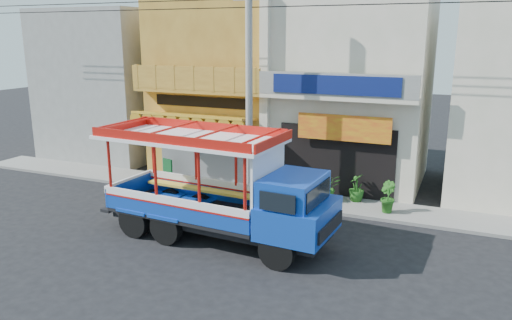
% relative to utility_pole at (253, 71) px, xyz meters
% --- Properties ---
extents(ground, '(90.00, 90.00, 0.00)m').
position_rel_utility_pole_xyz_m(ground, '(0.85, -3.30, -5.03)').
color(ground, black).
rests_on(ground, ground).
extents(sidewalk, '(30.00, 2.00, 0.12)m').
position_rel_utility_pole_xyz_m(sidewalk, '(0.85, 0.70, -4.97)').
color(sidewalk, slate).
rests_on(sidewalk, ground).
extents(shophouse_left, '(6.00, 7.50, 8.24)m').
position_rel_utility_pole_xyz_m(shophouse_left, '(-3.15, 4.66, -0.92)').
color(shophouse_left, '#A56F24').
rests_on(shophouse_left, ground).
extents(shophouse_right, '(6.00, 6.75, 8.24)m').
position_rel_utility_pole_xyz_m(shophouse_right, '(2.85, 4.66, -0.93)').
color(shophouse_right, beige).
rests_on(shophouse_right, ground).
extents(party_pilaster, '(0.35, 0.30, 8.00)m').
position_rel_utility_pole_xyz_m(party_pilaster, '(-0.15, 1.55, -1.03)').
color(party_pilaster, beige).
rests_on(party_pilaster, ground).
extents(filler_building_left, '(6.00, 6.00, 7.60)m').
position_rel_utility_pole_xyz_m(filler_building_left, '(-10.15, 4.70, -1.23)').
color(filler_building_left, gray).
rests_on(filler_building_left, ground).
extents(utility_pole, '(28.00, 0.26, 9.00)m').
position_rel_utility_pole_xyz_m(utility_pole, '(0.00, 0.00, 0.00)').
color(utility_pole, gray).
rests_on(utility_pole, ground).
extents(songthaew_truck, '(7.71, 2.96, 3.53)m').
position_rel_utility_pole_xyz_m(songthaew_truck, '(1.02, -3.99, -3.33)').
color(songthaew_truck, black).
rests_on(songthaew_truck, ground).
extents(green_sign, '(0.57, 0.41, 0.89)m').
position_rel_utility_pole_xyz_m(green_sign, '(-4.60, 1.06, -4.54)').
color(green_sign, black).
rests_on(green_sign, sidewalk).
extents(potted_plant_a, '(1.23, 1.18, 1.05)m').
position_rel_utility_pole_xyz_m(potted_plant_a, '(2.75, 0.89, -4.38)').
color(potted_plant_a, '#215718').
rests_on(potted_plant_a, sidewalk).
extents(potted_plant_b, '(0.76, 0.79, 1.13)m').
position_rel_utility_pole_xyz_m(potted_plant_b, '(5.06, 0.46, -4.35)').
color(potted_plant_b, '#215718').
rests_on(potted_plant_b, sidewalk).
extents(potted_plant_c, '(0.64, 0.64, 1.08)m').
position_rel_utility_pole_xyz_m(potted_plant_c, '(3.79, 1.25, -4.37)').
color(potted_plant_c, '#215718').
rests_on(potted_plant_c, sidewalk).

